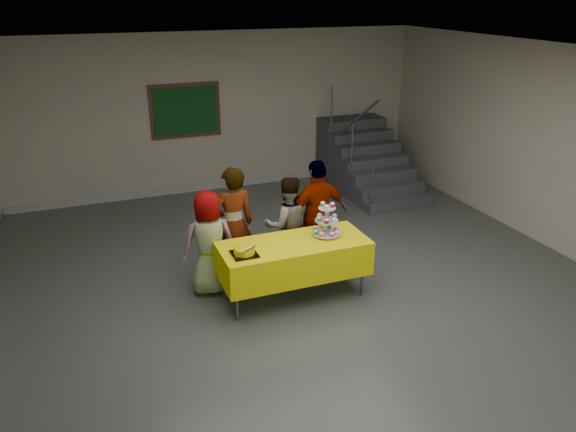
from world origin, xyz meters
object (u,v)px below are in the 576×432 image
Objects in this scene: bear_cake at (244,250)px; schoolchild_a at (209,243)px; noticeboard at (186,111)px; schoolchild_b at (233,225)px; staircase at (363,162)px; schoolchild_d at (318,215)px; bake_table at (294,258)px; cupcake_stand at (327,223)px; schoolchild_c at (288,225)px.

schoolchild_a is (-0.28, 0.64, -0.14)m from bear_cake.
noticeboard is (0.56, 3.90, 0.91)m from schoolchild_a.
staircase is (3.49, 2.85, -0.31)m from schoolchild_b.
noticeboard reaches higher than schoolchild_d.
bear_cake is at bearing 25.56° from schoolchild_d.
schoolchild_a is 0.87× the size of schoolchild_b.
staircase is at bearing 50.89° from bake_table.
noticeboard is (-0.87, 4.37, 0.67)m from cupcake_stand.
cupcake_stand is 0.75m from schoolchild_c.
bear_cake is 0.26× the size of schoolchild_c.
schoolchild_b reaches higher than bake_table.
bear_cake is 1.52m from schoolchild_d.
schoolchild_b is at bearing 127.37° from bake_table.
bake_table is 0.76m from schoolchild_c.
staircase reaches higher than cupcake_stand.
schoolchild_a is (-0.95, 0.53, 0.14)m from bake_table.
staircase is (2.73, 2.88, -0.20)m from schoolchild_c.
schoolchild_a is at bearing -0.30° from schoolchild_d.
schoolchild_d is (1.19, -0.08, -0.01)m from schoolchild_b.
bake_table is 0.97m from schoolchild_b.
bake_table is at bearing 41.65° from schoolchild_d.
schoolchild_a is at bearing 16.12° from schoolchild_c.
staircase reaches higher than schoolchild_d.
staircase is at bearing -143.34° from schoolchild_b.
schoolchild_d is 1.22× the size of noticeboard.
schoolchild_a is 1.00× the size of schoolchild_c.
schoolchild_b is (0.11, 0.86, -0.03)m from bear_cake.
cupcake_stand is 1.52m from schoolchild_a.
staircase is 3.60m from noticeboard.
schoolchild_c is (1.15, 0.19, 0.00)m from schoolchild_a.
schoolchild_a is at bearing -141.66° from staircase.
bake_table is at bearing -84.89° from noticeboard.
bear_cake is 4.62m from noticeboard.
schoolchild_b is at bearing 82.79° from bear_cake.
schoolchild_c is at bearing -80.95° from noticeboard.
schoolchild_a reaches higher than bake_table.
staircase is (2.45, 3.54, -0.45)m from cupcake_stand.
bake_table is 1.17× the size of schoolchild_b.
bear_cake is at bearing 50.32° from schoolchild_c.
schoolchild_b reaches higher than schoolchild_c.
noticeboard is at bearing 86.45° from bear_cake.
schoolchild_c is 3.97m from staircase.
cupcake_stand is 0.28× the size of schoolchild_b.
schoolchild_d is at bearing 30.89° from bear_cake.
schoolchild_c is 3.87m from noticeboard.
bake_table is at bearing 81.64° from schoolchild_c.
schoolchild_c is 0.44m from schoolchild_d.
cupcake_stand is (0.47, 0.06, 0.38)m from bake_table.
cupcake_stand is at bearing 144.21° from schoolchild_b.
schoolchild_d is at bearing -128.15° from staircase.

